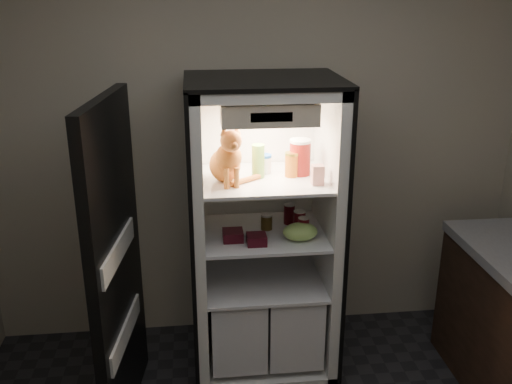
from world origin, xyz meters
TOP-DOWN VIEW (x-y plane):
  - room_shell at (0.00, 0.00)m, footprint 3.60×3.60m
  - refrigerator at (0.00, 1.38)m, footprint 0.90×0.72m
  - fridge_door at (-0.85, 0.97)m, footprint 0.17×0.87m
  - tabby_cat at (-0.22, 1.26)m, footprint 0.32×0.36m
  - parmesan_shaker at (-0.03, 1.33)m, footprint 0.08×0.08m
  - mayo_tub at (0.02, 1.41)m, footprint 0.08×0.08m
  - salsa_jar at (0.17, 1.33)m, footprint 0.08×0.08m
  - pepper_jar at (0.22, 1.36)m, footprint 0.13×0.13m
  - cream_carton at (0.29, 1.17)m, footprint 0.07×0.07m
  - soda_can_a at (0.18, 1.43)m, footprint 0.07×0.07m
  - soda_can_b at (0.22, 1.30)m, footprint 0.07×0.07m
  - soda_can_c at (0.23, 1.22)m, footprint 0.07×0.07m
  - condiment_jar at (0.02, 1.36)m, footprint 0.07×0.07m
  - grape_bag at (0.20, 1.18)m, footprint 0.21×0.15m
  - berry_box_left at (-0.20, 1.22)m, footprint 0.12×0.12m
  - berry_box_right at (-0.06, 1.15)m, footprint 0.11×0.11m

SIDE VIEW (x-z plane):
  - refrigerator at x=0.00m, z-range -0.15..1.73m
  - fridge_door at x=-0.85m, z-range -0.01..1.84m
  - berry_box_right at x=-0.06m, z-range 0.94..1.00m
  - berry_box_left at x=-0.20m, z-range 0.94..1.00m
  - condiment_jar at x=0.02m, z-range 0.94..1.04m
  - grape_bag at x=0.20m, z-range 0.94..1.04m
  - soda_can_c at x=0.23m, z-range 0.94..1.06m
  - soda_can_a at x=0.18m, z-range 0.94..1.07m
  - soda_can_b at x=0.22m, z-range 0.94..1.08m
  - cream_carton at x=0.29m, z-range 1.29..1.40m
  - mayo_tub at x=0.02m, z-range 1.29..1.41m
  - salsa_jar at x=0.17m, z-range 1.29..1.44m
  - parmesan_shaker at x=-0.03m, z-range 1.29..1.49m
  - pepper_jar at x=0.22m, z-range 1.29..1.51m
  - tabby_cat at x=-0.22m, z-range 1.24..1.61m
  - room_shell at x=0.00m, z-range -0.18..3.42m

